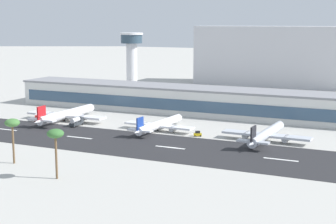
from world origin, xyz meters
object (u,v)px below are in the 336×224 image
(airliner_navy_tail_gate_1, at_px, (158,125))
(service_box_truck_0, at_px, (38,117))
(terminal_building, at_px, (196,100))
(airliner_black_tail_gate_2, at_px, (266,135))
(airliner_red_tail_gate_0, at_px, (65,115))
(service_baggage_tug_1, at_px, (198,134))
(service_fuel_truck_2, at_px, (76,122))
(control_tower, at_px, (132,55))
(palm_tree_1, at_px, (12,125))
(distant_hotel_block, at_px, (283,56))
(palm_tree_0, at_px, (55,135))

(airliner_navy_tail_gate_1, bearing_deg, service_box_truck_0, 96.10)
(terminal_building, height_order, airliner_black_tail_gate_2, terminal_building)
(airliner_red_tail_gate_0, xyz_separation_m, service_box_truck_0, (-11.83, -4.80, -1.29))
(airliner_red_tail_gate_0, xyz_separation_m, service_baggage_tug_1, (68.89, -4.06, -2.03))
(service_fuel_truck_2, bearing_deg, terminal_building, -38.58)
(airliner_navy_tail_gate_1, distance_m, airliner_black_tail_gate_2, 46.95)
(control_tower, bearing_deg, airliner_red_tail_gate_0, -80.52)
(airliner_black_tail_gate_2, bearing_deg, service_fuel_truck_2, 94.98)
(palm_tree_1, bearing_deg, distant_hotel_block, 83.09)
(airliner_navy_tail_gate_1, height_order, airliner_black_tail_gate_2, airliner_black_tail_gate_2)
(control_tower, xyz_separation_m, service_fuel_truck_2, (27.33, -101.37, -23.17))
(control_tower, relative_size, service_baggage_tug_1, 11.00)
(airliner_navy_tail_gate_1, height_order, service_fuel_truck_2, airliner_navy_tail_gate_1)
(airliner_navy_tail_gate_1, xyz_separation_m, palm_tree_1, (-20.45, -66.67, 10.40))
(service_box_truck_0, relative_size, palm_tree_1, 0.42)
(distant_hotel_block, distance_m, service_baggage_tug_1, 189.50)
(airliner_red_tail_gate_0, relative_size, service_box_truck_0, 7.33)
(airliner_red_tail_gate_0, bearing_deg, airliner_navy_tail_gate_1, -92.39)
(service_baggage_tug_1, bearing_deg, terminal_building, -95.29)
(control_tower, bearing_deg, service_baggage_tug_1, -49.28)
(airliner_navy_tail_gate_1, xyz_separation_m, service_fuel_truck_2, (-38.19, -5.24, -0.64))
(service_fuel_truck_2, bearing_deg, distant_hotel_block, -18.70)
(terminal_building, bearing_deg, airliner_navy_tail_gate_1, -87.78)
(palm_tree_0, bearing_deg, service_baggage_tug_1, 77.57)
(service_baggage_tug_1, bearing_deg, palm_tree_0, 49.76)
(distant_hotel_block, bearing_deg, service_box_truck_0, -110.80)
(distant_hotel_block, bearing_deg, service_fuel_truck_2, -104.19)
(airliner_red_tail_gate_0, relative_size, service_baggage_tug_1, 12.94)
(airliner_black_tail_gate_2, relative_size, palm_tree_1, 2.87)
(terminal_building, distance_m, service_fuel_truck_2, 64.99)
(service_fuel_truck_2, bearing_deg, airliner_navy_tail_gate_1, -86.70)
(palm_tree_1, bearing_deg, airliner_black_tail_gate_2, 44.43)
(airliner_navy_tail_gate_1, xyz_separation_m, service_baggage_tug_1, (19.11, -2.18, -1.62))
(terminal_building, relative_size, palm_tree_1, 13.48)
(terminal_building, height_order, palm_tree_0, palm_tree_0)
(service_fuel_truck_2, distance_m, palm_tree_1, 64.89)
(control_tower, relative_size, palm_tree_1, 2.62)
(service_box_truck_0, bearing_deg, airliner_red_tail_gate_0, 78.15)
(airliner_red_tail_gate_0, bearing_deg, service_fuel_truck_2, -121.79)
(airliner_navy_tail_gate_1, height_order, palm_tree_0, palm_tree_0)
(service_fuel_truck_2, xyz_separation_m, palm_tree_0, (41.26, -69.73, 11.17))
(airliner_navy_tail_gate_1, relative_size, palm_tree_1, 2.67)
(service_box_truck_0, height_order, service_fuel_truck_2, service_fuel_truck_2)
(control_tower, bearing_deg, airliner_navy_tail_gate_1, -55.72)
(terminal_building, height_order, airliner_navy_tail_gate_1, terminal_building)
(service_fuel_truck_2, bearing_deg, airliner_black_tail_gate_2, -91.40)
(service_box_truck_0, distance_m, palm_tree_1, 76.71)
(service_baggage_tug_1, bearing_deg, service_box_truck_0, -27.28)
(service_box_truck_0, bearing_deg, palm_tree_0, 7.97)
(control_tower, bearing_deg, distant_hotel_block, 49.90)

